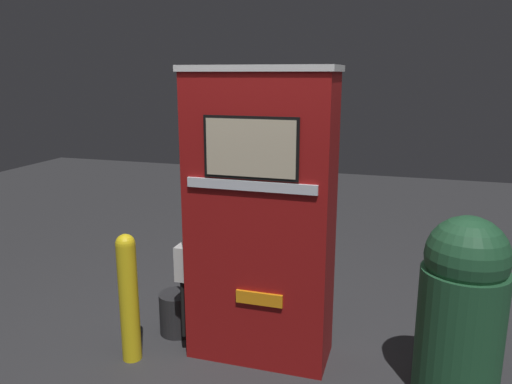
# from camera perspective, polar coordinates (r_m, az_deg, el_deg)

# --- Properties ---
(ground_plane) EXTENTS (14.00, 14.00, 0.00)m
(ground_plane) POSITION_cam_1_polar(r_m,az_deg,el_deg) (3.60, -0.53, -19.50)
(ground_plane) COLOR #2D2D30
(gas_pump) EXTENTS (1.07, 0.46, 2.00)m
(gas_pump) POSITION_cam_1_polar(r_m,az_deg,el_deg) (3.36, 0.48, -2.99)
(gas_pump) COLOR maroon
(gas_pump) RESTS_ON ground_plane
(safety_bollard) EXTENTS (0.13, 0.13, 0.92)m
(safety_bollard) POSITION_cam_1_polar(r_m,az_deg,el_deg) (3.58, -14.36, -11.32)
(safety_bollard) COLOR yellow
(safety_bollard) RESTS_ON ground_plane
(trash_bin) EXTENTS (0.51, 0.51, 1.15)m
(trash_bin) POSITION_cam_1_polar(r_m,az_deg,el_deg) (3.32, 22.46, -12.05)
(trash_bin) COLOR #1E4C2D
(trash_bin) RESTS_ON ground_plane
(squeegee_bucket) EXTENTS (0.27, 0.27, 0.71)m
(squeegee_bucket) POSITION_cam_1_polar(r_m,az_deg,el_deg) (3.99, -8.97, -13.46)
(squeegee_bucket) COLOR #262628
(squeegee_bucket) RESTS_ON ground_plane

